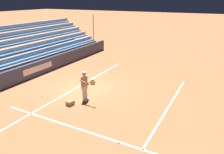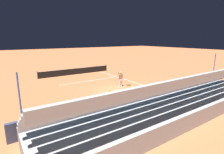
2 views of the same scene
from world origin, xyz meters
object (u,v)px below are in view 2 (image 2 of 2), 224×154
ball_box_cardboard (129,85)px  water_bottle (110,91)px  tennis_ball_near_player (72,89)px  tennis_ball_stray_back (141,90)px  tennis_net (76,71)px  tennis_player (121,79)px  tennis_ball_on_baseline (111,87)px  tennis_ball_midcourt (121,78)px

ball_box_cardboard → water_bottle: size_ratio=1.82×
tennis_ball_near_player → tennis_ball_stray_back: (5.89, -4.47, 0.00)m
ball_box_cardboard → tennis_net: bearing=104.1°
ball_box_cardboard → tennis_player: bearing=155.7°
water_bottle → tennis_net: tennis_net is taller
tennis_ball_near_player → ball_box_cardboard: bearing=-21.7°
ball_box_cardboard → tennis_ball_on_baseline: 2.08m
tennis_ball_on_baseline → tennis_ball_stray_back: (1.90, -2.92, 0.00)m
tennis_ball_on_baseline → tennis_net: 8.91m
water_bottle → tennis_ball_midcourt: bearing=42.9°
ball_box_cardboard → tennis_ball_near_player: size_ratio=6.06×
tennis_ball_on_baseline → tennis_ball_near_player: same height
tennis_player → tennis_net: tennis_player is taller
tennis_ball_near_player → tennis_ball_midcourt: bearing=10.9°
tennis_player → water_bottle: bearing=-154.3°
tennis_player → tennis_ball_on_baseline: size_ratio=25.98×
water_bottle → tennis_ball_on_baseline: bearing=52.4°
tennis_ball_stray_back → ball_box_cardboard: bearing=89.6°
tennis_player → tennis_net: size_ratio=0.15×
tennis_ball_on_baseline → tennis_ball_stray_back: 3.48m
tennis_ball_on_baseline → water_bottle: bearing=-127.6°
ball_box_cardboard → tennis_ball_midcourt: (1.78, 3.83, -0.10)m
ball_box_cardboard → tennis_ball_midcourt: 4.22m
tennis_net → ball_box_cardboard: bearing=-75.9°
tennis_net → tennis_ball_on_baseline: bearing=-86.6°
tennis_player → water_bottle: (-2.13, -1.03, -0.78)m
tennis_ball_on_baseline → tennis_ball_midcourt: 4.77m
tennis_ball_stray_back → tennis_player: bearing=109.0°
ball_box_cardboard → tennis_ball_stray_back: size_ratio=6.06×
ball_box_cardboard → tennis_ball_on_baseline: ball_box_cardboard is taller
ball_box_cardboard → tennis_ball_on_baseline: size_ratio=6.06×
tennis_ball_midcourt → tennis_ball_stray_back: bearing=-106.8°
tennis_ball_on_baseline → tennis_ball_near_player: (-4.00, 1.55, 0.00)m
tennis_ball_stray_back → water_bottle: (-3.00, 1.49, 0.08)m
ball_box_cardboard → tennis_ball_near_player: 6.36m
tennis_ball_near_player → water_bottle: size_ratio=0.30×
tennis_ball_near_player → tennis_ball_stray_back: same height
tennis_player → tennis_ball_on_baseline: (-1.03, 0.40, -0.86)m
tennis_ball_near_player → water_bottle: 4.16m
ball_box_cardboard → tennis_ball_near_player: bearing=158.3°
water_bottle → ball_box_cardboard: bearing=11.8°
tennis_player → tennis_ball_near_player: size_ratio=25.98×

